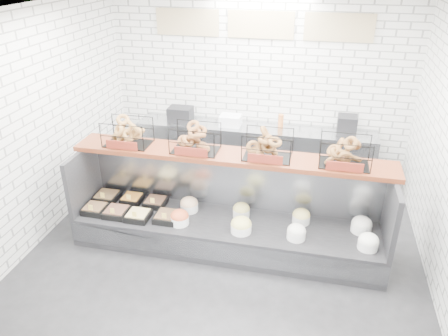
# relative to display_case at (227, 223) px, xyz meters

# --- Properties ---
(ground) EXTENTS (5.50, 5.50, 0.00)m
(ground) POSITION_rel_display_case_xyz_m (0.01, -0.34, -0.33)
(ground) COLOR black
(ground) RESTS_ON ground
(room_shell) EXTENTS (5.02, 5.51, 3.01)m
(room_shell) POSITION_rel_display_case_xyz_m (0.01, 0.26, 1.73)
(room_shell) COLOR white
(room_shell) RESTS_ON ground
(display_case) EXTENTS (4.00, 0.90, 1.20)m
(display_case) POSITION_rel_display_case_xyz_m (0.00, 0.00, 0.00)
(display_case) COLOR black
(display_case) RESTS_ON ground
(bagel_shelf) EXTENTS (4.10, 0.50, 0.40)m
(bagel_shelf) POSITION_rel_display_case_xyz_m (0.01, 0.18, 1.06)
(bagel_shelf) COLOR #4D1E10
(bagel_shelf) RESTS_ON display_case
(prep_counter) EXTENTS (4.00, 0.60, 1.20)m
(prep_counter) POSITION_rel_display_case_xyz_m (0.01, 2.09, 0.14)
(prep_counter) COLOR #93969B
(prep_counter) RESTS_ON ground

